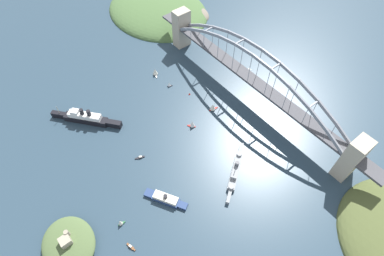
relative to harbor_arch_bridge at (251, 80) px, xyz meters
The scene contains 16 objects.
ground_plane 27.07m from the harbor_arch_bridge, ahead, with size 1400.00×1400.00×0.00m, color #283D4C.
harbor_arch_bridge is the anchor object (origin of this frame).
headland_east_shore 208.50m from the harbor_arch_bridge, ahead, with size 164.36×133.87×29.35m.
ocean_liner 178.18m from the harbor_arch_bridge, 62.96° to the left, with size 62.70×53.70×18.38m.
naval_cruiser 101.44m from the harbor_arch_bridge, 128.21° to the left, with size 39.66×55.17×17.94m.
harbor_ferry_steamer 152.41m from the harbor_arch_bridge, 106.69° to the left, with size 37.63×26.03×8.73m.
fort_island_mid_harbor 229.00m from the harbor_arch_bridge, 97.04° to the left, with size 47.61×40.03×16.61m.
seaplane_taxiing_near_bridge 48.79m from the harbor_arch_bridge, 45.00° to the right, with size 11.31×8.16×4.95m.
small_boat_0 140.90m from the harbor_arch_bridge, 86.88° to the left, with size 4.50×9.45×2.22m.
small_boat_1 49.85m from the harbor_arch_bridge, 76.10° to the left, with size 6.70×10.69×9.45m.
small_boat_2 199.49m from the harbor_arch_bridge, 107.26° to the left, with size 8.94×3.46×2.17m.
small_boat_3 78.44m from the harbor_arch_bridge, 85.33° to the left, with size 8.18×7.36×9.90m.
small_boat_4 115.24m from the harbor_arch_bridge, 32.36° to the left, with size 10.45×7.65×10.02m.
small_boat_5 94.13m from the harbor_arch_bridge, 40.51° to the left, with size 4.55×5.91×6.38m.
small_boat_6 190.83m from the harbor_arch_bridge, 101.45° to the left, with size 3.85×6.47×7.98m.
channel_marker_buoy 70.81m from the harbor_arch_bridge, 47.83° to the left, with size 2.20×2.20×2.75m.
Camera 1 is at (-143.91, 194.47, 247.67)m, focal length 28.14 mm.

